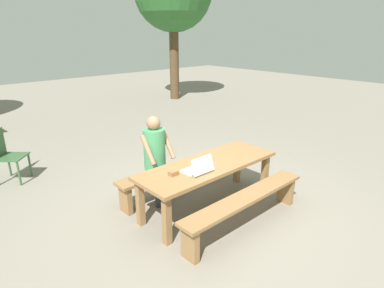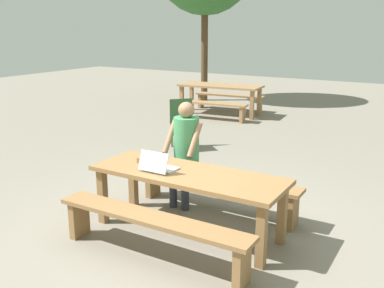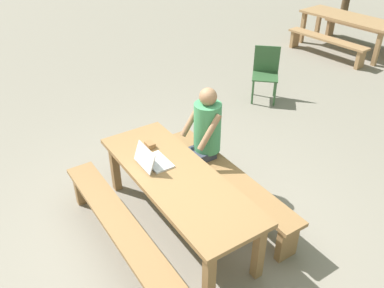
{
  "view_description": "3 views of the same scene",
  "coord_description": "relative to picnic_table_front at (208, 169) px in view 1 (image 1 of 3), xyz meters",
  "views": [
    {
      "loc": [
        -3.04,
        -3.0,
        2.51
      ],
      "look_at": [
        -0.09,
        0.25,
        0.96
      ],
      "focal_mm": 30.17,
      "sensor_mm": 36.0,
      "label": 1
    },
    {
      "loc": [
        2.38,
        -3.91,
        2.28
      ],
      "look_at": [
        -0.09,
        0.25,
        0.96
      ],
      "focal_mm": 41.27,
      "sensor_mm": 36.0,
      "label": 2
    },
    {
      "loc": [
        2.86,
        -1.7,
        3.24
      ],
      "look_at": [
        -0.09,
        0.25,
        0.96
      ],
      "focal_mm": 37.7,
      "sensor_mm": 36.0,
      "label": 3
    }
  ],
  "objects": [
    {
      "name": "ground_plane",
      "position": [
        0.0,
        0.0,
        -0.62
      ],
      "size": [
        30.0,
        30.0,
        0.0
      ],
      "primitive_type": "plane",
      "color": "gray"
    },
    {
      "name": "small_pouch",
      "position": [
        -0.63,
        0.03,
        0.13
      ],
      "size": [
        0.12,
        0.09,
        0.06
      ],
      "color": "olive",
      "rests_on": "picnic_table_front"
    },
    {
      "name": "bench_near",
      "position": [
        0.0,
        -0.69,
        -0.26
      ],
      "size": [
        2.16,
        0.3,
        0.47
      ],
      "color": "olive",
      "rests_on": "ground"
    },
    {
      "name": "plastic_chair",
      "position": [
        -1.93,
        3.0,
        -0.12
      ],
      "size": [
        0.62,
        0.62,
        0.92
      ],
      "rotation": [
        0.0,
        0.0,
        0.82
      ],
      "color": "#335933",
      "rests_on": "ground"
    },
    {
      "name": "person_seated",
      "position": [
        -0.44,
        0.66,
        0.18
      ],
      "size": [
        0.43,
        0.42,
        1.35
      ],
      "color": "#333847",
      "rests_on": "ground"
    },
    {
      "name": "laptop",
      "position": [
        -0.31,
        -0.11,
        0.15
      ],
      "size": [
        0.36,
        0.31,
        0.23
      ],
      "rotation": [
        0.0,
        0.0,
        3.14
      ],
      "color": "silver",
      "rests_on": "picnic_table_front"
    },
    {
      "name": "picnic_table_front",
      "position": [
        0.0,
        0.0,
        0.0
      ],
      "size": [
        2.19,
        0.78,
        0.71
      ],
      "color": "olive",
      "rests_on": "ground"
    },
    {
      "name": "bench_far",
      "position": [
        0.0,
        0.69,
        -0.26
      ],
      "size": [
        2.16,
        0.3,
        0.47
      ],
      "color": "olive",
      "rests_on": "ground"
    }
  ]
}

